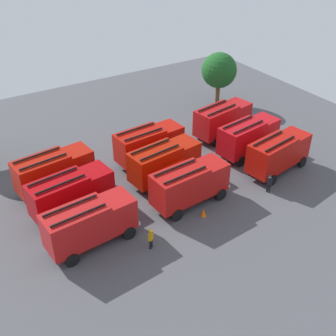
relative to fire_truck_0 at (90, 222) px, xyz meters
The scene contains 17 objects.
ground_plane 10.76m from the fire_truck_0, 23.92° to the left, with size 56.43×56.43×0.00m, color #4C4C51.
fire_truck_0 is the anchor object (origin of this frame).
fire_truck_1 9.31m from the fire_truck_0, ahead, with size 7.36×3.17×3.88m.
fire_truck_2 19.53m from the fire_truck_0, ahead, with size 7.49×3.66×3.88m.
fire_truck_3 4.40m from the fire_truck_0, 87.58° to the left, with size 7.45×3.47×3.88m.
fire_truck_4 10.36m from the fire_truck_0, 25.54° to the left, with size 7.45×3.47×3.88m.
fire_truck_5 19.74m from the fire_truck_0, 11.96° to the left, with size 7.47×3.56×3.88m.
fire_truck_6 8.42m from the fire_truck_0, 89.35° to the left, with size 7.44×3.43×3.88m.
fire_truck_7 12.77m from the fire_truck_0, 39.71° to the left, with size 7.37×3.22×3.88m.
fire_truck_8 21.35m from the fire_truck_0, 23.85° to the left, with size 7.50×3.69×3.88m.
firefighter_0 23.70m from the fire_truck_0, 30.82° to the left, with size 0.40×0.48×1.63m.
firefighter_1 16.62m from the fire_truck_0, ahead, with size 0.37×0.48×1.81m.
firefighter_2 4.77m from the fire_truck_0, 37.65° to the right, with size 0.48×0.43×1.78m.
tree_1 29.14m from the fire_truck_0, 32.91° to the left, with size 4.44×4.44×6.88m.
traffic_cone_0 15.34m from the fire_truck_0, 45.24° to the left, with size 0.51×0.51×0.73m, color #F2600C.
traffic_cone_1 9.72m from the fire_truck_0, 11.09° to the right, with size 0.50×0.50×0.72m, color #F2600C.
traffic_cone_2 11.48m from the fire_truck_0, 12.10° to the left, with size 0.46×0.46×0.66m, color #F2600C.
Camera 1 is at (-17.39, -27.87, 22.64)m, focal length 44.46 mm.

